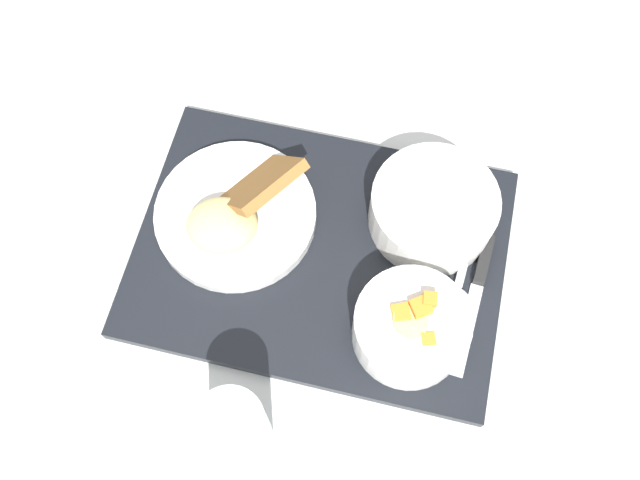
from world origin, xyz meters
name	(u,v)px	position (x,y,z in m)	size (l,w,h in m)	color
ground_plane	(320,256)	(0.00, 0.00, 0.00)	(4.00, 4.00, 0.00)	silver
serving_tray	(320,253)	(0.00, 0.00, 0.01)	(0.46, 0.36, 0.02)	black
bowl_salad	(411,327)	(-0.10, 0.09, 0.05)	(0.12, 0.12, 0.07)	white
bowl_soup	(433,208)	(-0.12, -0.05, 0.05)	(0.14, 0.14, 0.06)	white
plate_main	(236,213)	(0.10, -0.03, 0.03)	(0.19, 0.19, 0.08)	white
knife	(478,282)	(-0.18, 0.03, 0.02)	(0.05, 0.17, 0.01)	silver
spoon	(457,290)	(-0.16, 0.04, 0.02)	(0.06, 0.15, 0.01)	silver
glass_water	(236,431)	(0.07, 0.21, 0.05)	(0.07, 0.07, 0.12)	silver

